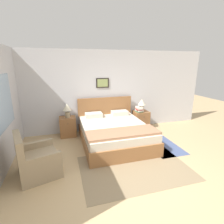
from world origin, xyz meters
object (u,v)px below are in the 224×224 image
table_lamp_near_window (67,109)px  table_lamp_by_door (142,104)px  nightstand_near_window (68,127)px  nightstand_by_door (141,120)px  bed (114,133)px  armchair (36,161)px

table_lamp_near_window → table_lamp_by_door: same height
nightstand_near_window → nightstand_by_door: size_ratio=1.00×
bed → nightstand_by_door: size_ratio=3.64×
nightstand_near_window → table_lamp_near_window: (0.01, -0.02, 0.57)m
bed → table_lamp_by_door: 1.59m
armchair → table_lamp_by_door: (3.16, 1.82, 0.58)m
armchair → table_lamp_near_window: table_lamp_near_window is taller
armchair → nightstand_by_door: 3.67m
nightstand_near_window → table_lamp_near_window: bearing=-57.0°
bed → armchair: (-1.94, -0.98, -0.01)m
nightstand_near_window → table_lamp_near_window: size_ratio=1.40×
armchair → table_lamp_near_window: bearing=142.8°
table_lamp_near_window → armchair: bearing=-111.4°
armchair → table_lamp_near_window: 2.04m
table_lamp_by_door → bed: bearing=-145.3°
armchair → nightstand_near_window: armchair is taller
armchair → nightstand_near_window: (0.70, 1.85, 0.00)m
armchair → table_lamp_near_window: (0.71, 1.82, 0.58)m
table_lamp_near_window → bed: bearing=-34.7°
nightstand_by_door → table_lamp_by_door: table_lamp_by_door is taller
nightstand_near_window → table_lamp_by_door: bearing=-0.5°
table_lamp_by_door → armchair: bearing=-150.0°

